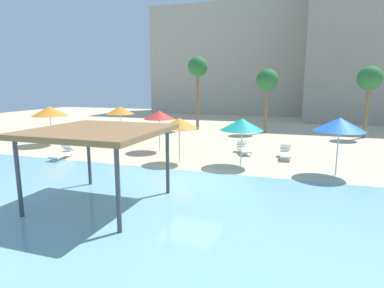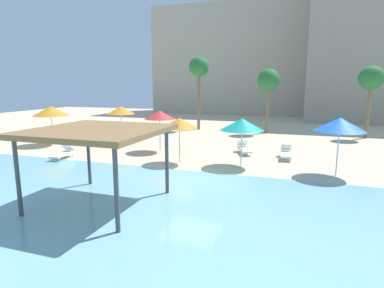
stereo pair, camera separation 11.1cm
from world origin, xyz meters
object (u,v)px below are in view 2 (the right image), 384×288
object	(u,v)px
shade_pavilion	(98,133)
lounge_chair_1	(64,153)
beach_umbrella_orange_4	(179,123)
palm_tree_0	(268,81)
lounge_chair_0	(244,148)
palm_tree_1	(199,69)
beach_umbrella_orange_6	(51,111)
palm_tree_2	(371,80)
lounge_chair_2	(286,153)
beach_umbrella_red_1	(160,115)
beach_umbrella_blue_5	(340,124)
beach_umbrella_teal_0	(242,124)
beach_umbrella_orange_3	(121,110)

from	to	relation	value
shade_pavilion	lounge_chair_1	size ratio (longest dim) A/B	2.18
beach_umbrella_orange_4	palm_tree_0	bearing A→B (deg)	75.38
lounge_chair_0	palm_tree_1	size ratio (longest dim) A/B	0.29
beach_umbrella_orange_6	palm_tree_2	bearing A→B (deg)	25.50
lounge_chair_1	beach_umbrella_orange_6	bearing A→B (deg)	-141.91
lounge_chair_2	palm_tree_2	distance (m)	12.12
shade_pavilion	palm_tree_2	size ratio (longest dim) A/B	0.75
beach_umbrella_orange_6	palm_tree_0	size ratio (longest dim) A/B	0.49
palm_tree_2	beach_umbrella_orange_4	bearing A→B (deg)	-131.61
lounge_chair_0	beach_umbrella_red_1	bearing A→B (deg)	-100.12
lounge_chair_2	palm_tree_0	xyz separation A→B (m)	(-2.15, 9.87, 4.26)
beach_umbrella_red_1	palm_tree_0	bearing A→B (deg)	60.85
palm_tree_0	lounge_chair_1	bearing A→B (deg)	-125.91
beach_umbrella_blue_5	lounge_chair_0	bearing A→B (deg)	143.85
lounge_chair_2	palm_tree_1	xyz separation A→B (m)	(-8.66, 10.32, 5.45)
beach_umbrella_red_1	lounge_chair_2	size ratio (longest dim) A/B	1.37
beach_umbrella_teal_0	palm_tree_1	bearing A→B (deg)	116.53
beach_umbrella_red_1	palm_tree_0	size ratio (longest dim) A/B	0.47
shade_pavilion	beach_umbrella_orange_4	bearing A→B (deg)	86.38
lounge_chair_0	lounge_chair_1	world-z (taller)	same
palm_tree_1	shade_pavilion	bearing A→B (deg)	-82.30
beach_umbrella_orange_3	lounge_chair_0	bearing A→B (deg)	-7.67
lounge_chair_2	beach_umbrella_orange_6	bearing A→B (deg)	-90.33
beach_umbrella_teal_0	shade_pavilion	bearing A→B (deg)	-117.77
lounge_chair_0	palm_tree_0	size ratio (longest dim) A/B	0.35
shade_pavilion	beach_umbrella_orange_4	size ratio (longest dim) A/B	1.73
shade_pavilion	beach_umbrella_blue_5	bearing A→B (deg)	39.04
shade_pavilion	palm_tree_1	world-z (taller)	palm_tree_1
lounge_chair_1	palm_tree_2	distance (m)	23.30
shade_pavilion	lounge_chair_0	world-z (taller)	shade_pavilion
beach_umbrella_orange_4	beach_umbrella_blue_5	size ratio (longest dim) A/B	0.90
palm_tree_0	lounge_chair_2	bearing A→B (deg)	-77.72
beach_umbrella_red_1	palm_tree_1	world-z (taller)	palm_tree_1
beach_umbrella_teal_0	beach_umbrella_blue_5	size ratio (longest dim) A/B	0.92
shade_pavilion	lounge_chair_1	xyz separation A→B (m)	(-6.41, 5.58, -2.25)
palm_tree_1	palm_tree_0	bearing A→B (deg)	-4.00
beach_umbrella_blue_5	lounge_chair_1	xyz separation A→B (m)	(-14.77, -1.20, -2.11)
beach_umbrella_red_1	palm_tree_1	size ratio (longest dim) A/B	0.38
beach_umbrella_orange_6	lounge_chair_2	distance (m)	16.36
lounge_chair_2	beach_umbrella_red_1	bearing A→B (deg)	-90.06
beach_umbrella_orange_4	beach_umbrella_orange_6	distance (m)	10.93
shade_pavilion	palm_tree_0	bearing A→B (deg)	79.07
beach_umbrella_red_1	lounge_chair_0	world-z (taller)	beach_umbrella_red_1
beach_umbrella_orange_4	lounge_chair_2	xyz separation A→B (m)	(5.52, 3.05, -1.88)
lounge_chair_2	palm_tree_0	size ratio (longest dim) A/B	0.34
lounge_chair_1	palm_tree_2	bearing A→B (deg)	117.19
beach_umbrella_teal_0	beach_umbrella_orange_3	distance (m)	10.96
palm_tree_2	shade_pavilion	bearing A→B (deg)	-121.08
lounge_chair_1	palm_tree_2	world-z (taller)	palm_tree_2
beach_umbrella_orange_6	shade_pavilion	bearing A→B (deg)	-41.25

